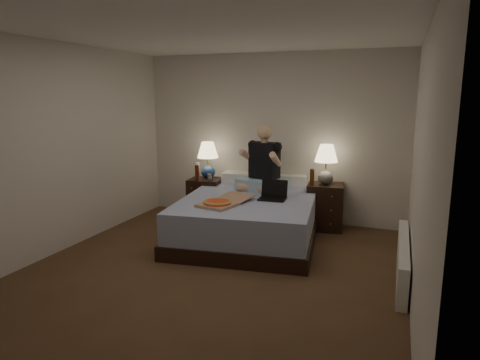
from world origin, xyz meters
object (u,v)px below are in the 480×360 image
at_px(nightstand_right, 325,207).
at_px(lamp_right, 326,165).
at_px(water_bottle, 197,171).
at_px(pizza_box, 217,203).
at_px(radiator, 403,259).
at_px(beer_bottle_right, 312,177).
at_px(laptop, 272,191).
at_px(beer_bottle_left, 197,173).
at_px(person, 263,158).
at_px(nightstand_left, 206,199).
at_px(soda_can, 210,177).
at_px(lamp_left, 208,160).
at_px(bed, 250,216).

xyz_separation_m(nightstand_right, lamp_right, (-0.01, 0.00, 0.60)).
distance_m(water_bottle, pizza_box, 1.47).
xyz_separation_m(lamp_right, radiator, (1.05, -1.40, -0.73)).
distance_m(water_bottle, beer_bottle_right, 1.76).
xyz_separation_m(nightstand_right, laptop, (-0.56, -0.79, 0.35)).
xyz_separation_m(beer_bottle_left, person, (1.03, -0.02, 0.29)).
height_order(nightstand_left, soda_can, soda_can).
height_order(beer_bottle_right, person, person).
xyz_separation_m(soda_can, beer_bottle_right, (1.54, 0.05, 0.09)).
relative_size(lamp_left, pizza_box, 0.74).
distance_m(soda_can, beer_bottle_left, 0.20).
distance_m(nightstand_right, pizza_box, 1.75).
bearing_deg(soda_can, lamp_right, 6.54).
bearing_deg(pizza_box, beer_bottle_right, 66.25).
bearing_deg(radiator, beer_bottle_right, 134.02).
height_order(lamp_right, water_bottle, lamp_right).
height_order(person, radiator, person).
bearing_deg(nightstand_left, laptop, -34.35).
height_order(person, pizza_box, person).
height_order(soda_can, radiator, soda_can).
bearing_deg(beer_bottle_left, soda_can, 20.79).
relative_size(nightstand_right, soda_can, 6.50).
height_order(soda_can, person, person).
bearing_deg(radiator, lamp_right, 126.90).
distance_m(lamp_right, water_bottle, 1.94).
bearing_deg(bed, nightstand_right, 31.27).
bearing_deg(laptop, bed, 161.78).
height_order(soda_can, pizza_box, soda_can).
distance_m(lamp_right, laptop, 0.99).
xyz_separation_m(nightstand_right, pizza_box, (-1.09, -1.34, 0.27)).
bearing_deg(pizza_box, person, 91.09).
distance_m(water_bottle, laptop, 1.52).
bearing_deg(water_bottle, radiator, -22.77).
distance_m(laptop, pizza_box, 0.77).
height_order(nightstand_right, lamp_right, lamp_right).
bearing_deg(lamp_right, person, -161.40).
bearing_deg(person, pizza_box, -87.20).
bearing_deg(nightstand_right, lamp_left, 175.08).
relative_size(lamp_left, lamp_right, 1.00).
bearing_deg(soda_can, beer_bottle_left, -159.21).
xyz_separation_m(lamp_left, soda_can, (0.09, -0.15, -0.23)).
bearing_deg(laptop, water_bottle, 152.31).
bearing_deg(person, laptop, -44.46).
height_order(lamp_left, soda_can, lamp_left).
bearing_deg(beer_bottle_right, water_bottle, -179.77).
height_order(nightstand_right, pizza_box, nightstand_right).
bearing_deg(bed, beer_bottle_right, 30.87).
bearing_deg(lamp_right, pizza_box, -128.78).
height_order(nightstand_right, beer_bottle_left, beer_bottle_left).
relative_size(beer_bottle_left, beer_bottle_right, 1.00).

